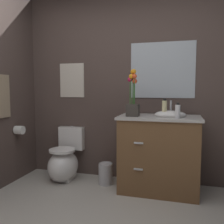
{
  "coord_description": "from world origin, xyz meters",
  "views": [
    {
      "loc": [
        0.69,
        -1.42,
        1.21
      ],
      "look_at": [
        -0.1,
        1.39,
        0.94
      ],
      "focal_mm": 38.95,
      "sensor_mm": 36.0,
      "label": 1
    }
  ],
  "objects_px": {
    "toilet": "(65,162)",
    "toilet_paper_roll": "(19,130)",
    "wall_mirror": "(162,70)",
    "soap_bottle": "(178,111)",
    "trash_bin": "(106,173)",
    "flower_vase": "(133,101)",
    "lotion_bottle": "(164,108)",
    "hanging_towel": "(1,96)",
    "wall_poster": "(72,80)",
    "vanity_cabinet": "(159,153)"
  },
  "relations": [
    {
      "from": "soap_bottle",
      "to": "toilet_paper_roll",
      "type": "xyz_separation_m",
      "value": [
        -1.99,
        -0.01,
        -0.29
      ]
    },
    {
      "from": "toilet",
      "to": "flower_vase",
      "type": "relative_size",
      "value": 1.27
    },
    {
      "from": "soap_bottle",
      "to": "wall_poster",
      "type": "xyz_separation_m",
      "value": [
        -1.45,
        0.45,
        0.36
      ]
    },
    {
      "from": "wall_poster",
      "to": "hanging_towel",
      "type": "height_order",
      "value": "wall_poster"
    },
    {
      "from": "vanity_cabinet",
      "to": "wall_poster",
      "type": "distance_m",
      "value": 1.55
    },
    {
      "from": "flower_vase",
      "to": "lotion_bottle",
      "type": "bearing_deg",
      "value": 9.02
    },
    {
      "from": "toilet",
      "to": "wall_mirror",
      "type": "height_order",
      "value": "wall_mirror"
    },
    {
      "from": "toilet",
      "to": "toilet_paper_roll",
      "type": "height_order",
      "value": "toilet_paper_roll"
    },
    {
      "from": "vanity_cabinet",
      "to": "toilet_paper_roll",
      "type": "bearing_deg",
      "value": -174.57
    },
    {
      "from": "wall_mirror",
      "to": "flower_vase",
      "type": "bearing_deg",
      "value": -127.37
    },
    {
      "from": "wall_poster",
      "to": "toilet_paper_roll",
      "type": "distance_m",
      "value": 0.97
    },
    {
      "from": "trash_bin",
      "to": "hanging_towel",
      "type": "height_order",
      "value": "hanging_towel"
    },
    {
      "from": "vanity_cabinet",
      "to": "hanging_towel",
      "type": "bearing_deg",
      "value": -167.19
    },
    {
      "from": "toilet",
      "to": "vanity_cabinet",
      "type": "relative_size",
      "value": 0.64
    },
    {
      "from": "wall_poster",
      "to": "lotion_bottle",
      "type": "bearing_deg",
      "value": -14.48
    },
    {
      "from": "lotion_bottle",
      "to": "trash_bin",
      "type": "distance_m",
      "value": 1.12
    },
    {
      "from": "flower_vase",
      "to": "lotion_bottle",
      "type": "height_order",
      "value": "flower_vase"
    },
    {
      "from": "lotion_bottle",
      "to": "wall_poster",
      "type": "relative_size",
      "value": 0.44
    },
    {
      "from": "lotion_bottle",
      "to": "hanging_towel",
      "type": "height_order",
      "value": "hanging_towel"
    },
    {
      "from": "lotion_bottle",
      "to": "wall_mirror",
      "type": "xyz_separation_m",
      "value": [
        -0.06,
        0.34,
        0.46
      ]
    },
    {
      "from": "lotion_bottle",
      "to": "wall_mirror",
      "type": "bearing_deg",
      "value": 99.58
    },
    {
      "from": "vanity_cabinet",
      "to": "flower_vase",
      "type": "bearing_deg",
      "value": -161.98
    },
    {
      "from": "soap_bottle",
      "to": "trash_bin",
      "type": "height_order",
      "value": "soap_bottle"
    },
    {
      "from": "vanity_cabinet",
      "to": "wall_poster",
      "type": "relative_size",
      "value": 2.28
    },
    {
      "from": "flower_vase",
      "to": "soap_bottle",
      "type": "bearing_deg",
      "value": -6.59
    },
    {
      "from": "toilet",
      "to": "soap_bottle",
      "type": "height_order",
      "value": "soap_bottle"
    },
    {
      "from": "toilet",
      "to": "wall_mirror",
      "type": "relative_size",
      "value": 0.86
    },
    {
      "from": "toilet",
      "to": "flower_vase",
      "type": "height_order",
      "value": "flower_vase"
    },
    {
      "from": "toilet",
      "to": "wall_mirror",
      "type": "distance_m",
      "value": 1.75
    },
    {
      "from": "toilet",
      "to": "vanity_cabinet",
      "type": "distance_m",
      "value": 1.27
    },
    {
      "from": "flower_vase",
      "to": "trash_bin",
      "type": "bearing_deg",
      "value": 161.94
    },
    {
      "from": "wall_mirror",
      "to": "wall_poster",
      "type": "bearing_deg",
      "value": 180.0
    },
    {
      "from": "wall_mirror",
      "to": "hanging_towel",
      "type": "distance_m",
      "value": 2.0
    },
    {
      "from": "toilet",
      "to": "lotion_bottle",
      "type": "bearing_deg",
      "value": -3.0
    },
    {
      "from": "hanging_towel",
      "to": "toilet_paper_roll",
      "type": "relative_size",
      "value": 4.73
    },
    {
      "from": "vanity_cabinet",
      "to": "soap_bottle",
      "type": "bearing_deg",
      "value": -37.86
    },
    {
      "from": "trash_bin",
      "to": "toilet_paper_roll",
      "type": "xyz_separation_m",
      "value": [
        -1.12,
        -0.19,
        0.54
      ]
    },
    {
      "from": "trash_bin",
      "to": "wall_poster",
      "type": "bearing_deg",
      "value": 154.68
    },
    {
      "from": "wall_mirror",
      "to": "hanging_towel",
      "type": "bearing_deg",
      "value": -158.82
    },
    {
      "from": "toilet_paper_roll",
      "to": "toilet",
      "type": "bearing_deg",
      "value": 19.91
    },
    {
      "from": "wall_mirror",
      "to": "toilet_paper_roll",
      "type": "xyz_separation_m",
      "value": [
        -1.79,
        -0.46,
        -0.77
      ]
    },
    {
      "from": "flower_vase",
      "to": "trash_bin",
      "type": "relative_size",
      "value": 2.0
    },
    {
      "from": "trash_bin",
      "to": "hanging_towel",
      "type": "distance_m",
      "value": 1.6
    },
    {
      "from": "soap_bottle",
      "to": "hanging_towel",
      "type": "distance_m",
      "value": 2.07
    },
    {
      "from": "toilet",
      "to": "wall_poster",
      "type": "height_order",
      "value": "wall_poster"
    },
    {
      "from": "wall_poster",
      "to": "wall_mirror",
      "type": "xyz_separation_m",
      "value": [
        1.24,
        0.0,
        0.12
      ]
    },
    {
      "from": "toilet",
      "to": "toilet_paper_roll",
      "type": "distance_m",
      "value": 0.72
    },
    {
      "from": "toilet_paper_roll",
      "to": "hanging_towel",
      "type": "bearing_deg",
      "value": -102.44
    },
    {
      "from": "trash_bin",
      "to": "wall_poster",
      "type": "distance_m",
      "value": 1.36
    },
    {
      "from": "wall_mirror",
      "to": "toilet_paper_roll",
      "type": "height_order",
      "value": "wall_mirror"
    }
  ]
}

